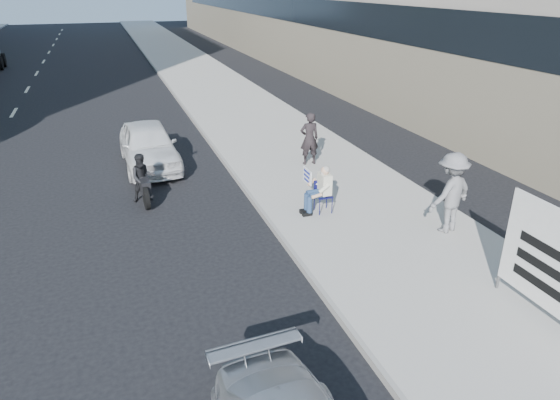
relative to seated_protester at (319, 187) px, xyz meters
name	(u,v)px	position (x,y,z in m)	size (l,w,h in m)	color
ground	(266,337)	(-2.87, -4.30, -0.87)	(160.00, 160.00, 0.00)	black
near_sidewalk	(224,96)	(1.13, 15.70, -0.80)	(5.00, 120.00, 0.15)	#A4A29A
seated_protester	(319,187)	(0.00, 0.00, 0.00)	(0.83, 1.12, 1.31)	#141457
jogger	(451,193)	(2.56, -2.04, 0.29)	(1.30, 0.75, 2.02)	slate
pedestrian_woman	(309,139)	(1.22, 3.69, 0.16)	(0.65, 0.42, 1.77)	black
white_sedan_near	(149,145)	(-3.87, 5.70, -0.13)	(1.75, 4.36, 1.49)	white
motorcycle	(143,180)	(-4.33, 2.69, -0.24)	(0.73, 2.05, 1.42)	black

